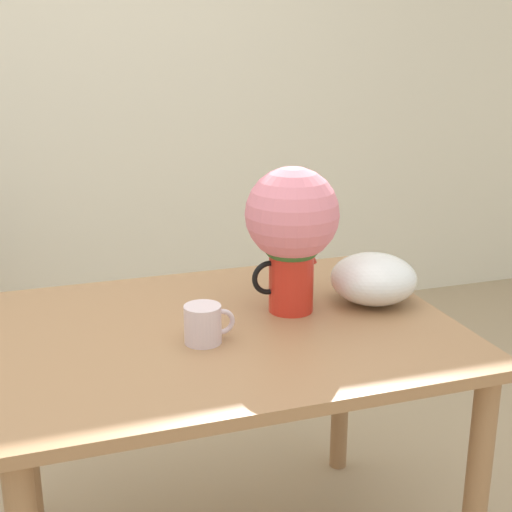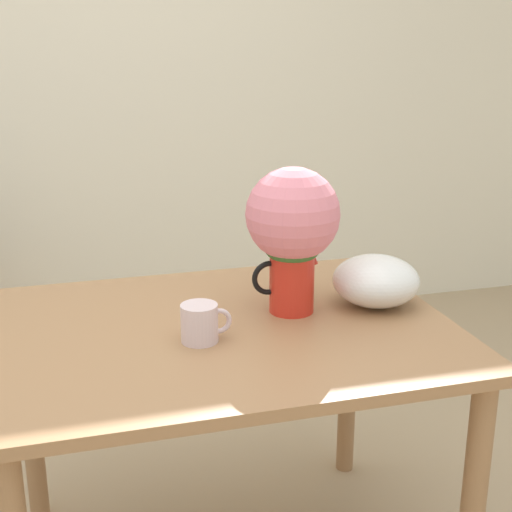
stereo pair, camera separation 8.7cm
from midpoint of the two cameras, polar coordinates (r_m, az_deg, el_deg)
wall_back at (r=3.58m, az=-13.30°, el=13.95°), size 8.00×0.05×2.60m
table at (r=1.89m, az=-1.20°, el=-8.72°), size 1.17×0.90×0.77m
flower_vase at (r=1.87m, az=4.27°, el=2.39°), size 0.25×0.25×0.39m
coffee_mug at (r=1.74m, az=-3.02°, el=-5.39°), size 0.13×0.09×0.10m
white_bowl at (r=1.99m, az=10.80°, el=-1.96°), size 0.24×0.24×0.14m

